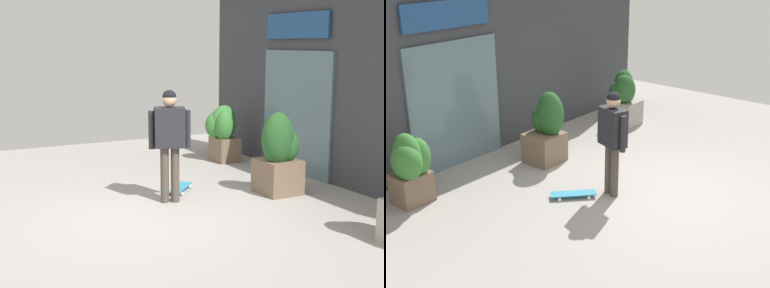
% 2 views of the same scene
% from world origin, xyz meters
% --- Properties ---
extents(ground_plane, '(12.00, 12.00, 0.00)m').
position_xyz_m(ground_plane, '(0.00, 0.00, 0.00)').
color(ground_plane, '#9E9993').
extents(building_facade, '(8.38, 0.31, 3.53)m').
position_xyz_m(building_facade, '(-0.05, 3.49, 1.75)').
color(building_facade, '#383A3F').
rests_on(building_facade, ground_plane).
extents(skateboarder, '(0.40, 0.60, 1.72)m').
position_xyz_m(skateboarder, '(-0.56, 0.44, 1.06)').
color(skateboarder, '#4C4238').
rests_on(skateboarder, ground_plane).
extents(skateboard, '(0.68, 0.65, 0.08)m').
position_xyz_m(skateboard, '(-1.03, 0.84, 0.06)').
color(skateboard, teal).
rests_on(skateboard, ground_plane).
extents(planter_box_left, '(0.61, 0.65, 1.16)m').
position_xyz_m(planter_box_left, '(-2.77, 2.65, 0.64)').
color(planter_box_left, brown).
rests_on(planter_box_left, ground_plane).
extents(planter_box_right, '(0.64, 0.67, 1.34)m').
position_xyz_m(planter_box_right, '(-0.18, 2.19, 0.63)').
color(planter_box_right, brown).
rests_on(planter_box_right, ground_plane).
extents(planter_box_mid, '(0.65, 0.61, 1.23)m').
position_xyz_m(planter_box_mid, '(2.42, 2.26, 0.65)').
color(planter_box_mid, gray).
rests_on(planter_box_mid, ground_plane).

